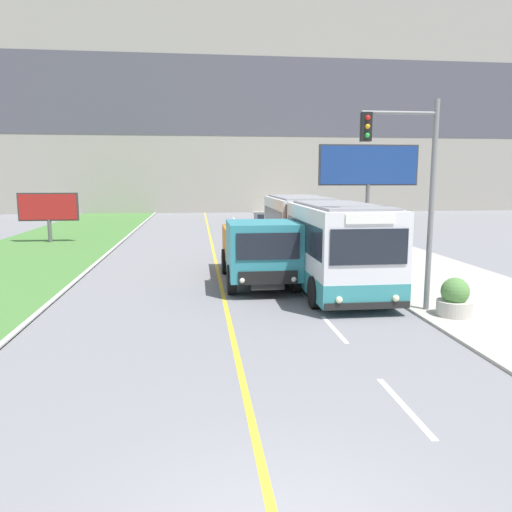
# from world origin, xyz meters

# --- Properties ---
(lane_marking_centre) EXTENTS (2.88, 140.00, 0.01)m
(lane_marking_centre) POSITION_xyz_m (0.41, 2.89, 0.00)
(lane_marking_centre) COLOR gold
(lane_marking_centre) RESTS_ON ground_plane
(apartment_block_background) EXTENTS (80.00, 8.04, 24.78)m
(apartment_block_background) POSITION_xyz_m (0.00, 56.80, 12.39)
(apartment_block_background) COLOR gray
(apartment_block_background) RESTS_ON ground_plane
(city_bus) EXTENTS (2.73, 12.82, 3.13)m
(city_bus) POSITION_xyz_m (3.96, 15.00, 1.59)
(city_bus) COLOR silver
(city_bus) RESTS_ON ground_plane
(dump_truck) EXTENTS (2.55, 6.63, 2.48)m
(dump_truck) POSITION_xyz_m (1.43, 13.23, 1.28)
(dump_truck) COLOR black
(dump_truck) RESTS_ON ground_plane
(car_distant) EXTENTS (1.80, 4.30, 1.45)m
(car_distant) POSITION_xyz_m (4.11, 30.96, 0.69)
(car_distant) COLOR silver
(car_distant) RESTS_ON ground_plane
(traffic_light_mast) EXTENTS (2.28, 0.32, 6.22)m
(traffic_light_mast) POSITION_xyz_m (5.35, 9.16, 3.94)
(traffic_light_mast) COLOR slate
(traffic_light_mast) RESTS_ON ground_plane
(billboard_large) EXTENTS (6.03, 0.24, 5.93)m
(billboard_large) POSITION_xyz_m (9.30, 24.24, 4.55)
(billboard_large) COLOR #59595B
(billboard_large) RESTS_ON ground_plane
(billboard_small) EXTENTS (3.59, 0.24, 3.08)m
(billboard_small) POSITION_xyz_m (-9.97, 27.34, 2.13)
(billboard_small) COLOR #59595B
(billboard_small) RESTS_ON ground_plane
(planter_round_near) EXTENTS (0.99, 0.99, 1.10)m
(planter_round_near) POSITION_xyz_m (6.46, 8.41, 0.56)
(planter_round_near) COLOR #B7B2A8
(planter_round_near) RESTS_ON sidewalk_right
(planter_round_second) EXTENTS (1.08, 1.08, 1.16)m
(planter_round_second) POSITION_xyz_m (6.37, 13.18, 0.58)
(planter_round_second) COLOR #B7B2A8
(planter_round_second) RESTS_ON sidewalk_right
(planter_round_third) EXTENTS (1.02, 1.02, 1.12)m
(planter_round_third) POSITION_xyz_m (6.54, 17.94, 0.57)
(planter_round_third) COLOR #B7B2A8
(planter_round_third) RESTS_ON sidewalk_right
(planter_round_far) EXTENTS (1.05, 1.05, 1.16)m
(planter_round_far) POSITION_xyz_m (6.61, 22.71, 0.59)
(planter_round_far) COLOR #B7B2A8
(planter_round_far) RESTS_ON sidewalk_right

